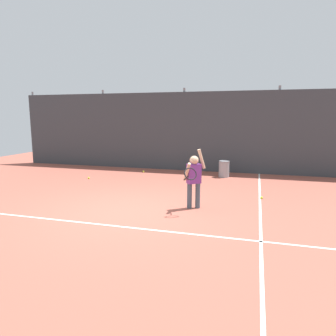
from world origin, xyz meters
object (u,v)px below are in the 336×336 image
ball_hopper (224,169)px  tennis_ball_3 (199,187)px  tennis_ball_1 (89,178)px  tennis_ball_2 (262,198)px  tennis_player (194,177)px  tennis_ball_0 (143,172)px  water_bottle (187,171)px

ball_hopper → tennis_ball_3: size_ratio=8.52×
ball_hopper → tennis_ball_1: bearing=-159.5°
tennis_ball_1 → tennis_ball_3: size_ratio=1.00×
tennis_ball_1 → tennis_ball_2: size_ratio=1.00×
tennis_player → tennis_ball_3: tennis_player is taller
tennis_ball_0 → tennis_ball_2: (4.20, -2.67, 0.00)m
tennis_player → tennis_ball_0: tennis_player is taller
tennis_player → tennis_ball_2: (1.51, 1.26, -0.69)m
ball_hopper → water_bottle: (-1.35, 0.25, -0.18)m
tennis_ball_0 → tennis_ball_3: 3.14m
tennis_ball_1 → water_bottle: bearing=32.1°
water_bottle → tennis_ball_2: 3.88m
ball_hopper → tennis_ball_2: bearing=-65.2°
tennis_player → ball_hopper: size_ratio=2.40×
tennis_ball_2 → tennis_ball_3: 1.89m
ball_hopper → water_bottle: 1.38m
water_bottle → tennis_ball_0: bearing=-172.0°
tennis_ball_3 → tennis_ball_0: bearing=141.2°
water_bottle → tennis_ball_0: size_ratio=3.33×
ball_hopper → tennis_ball_2: 2.93m
water_bottle → tennis_ball_3: 2.34m
tennis_ball_0 → tennis_ball_3: (2.45, -1.96, 0.00)m
ball_hopper → tennis_ball_1: size_ratio=8.52×
tennis_ball_2 → water_bottle: bearing=131.5°
tennis_ball_3 → water_bottle: bearing=110.5°
tennis_ball_1 → tennis_ball_2: same height
tennis_player → tennis_ball_1: 4.69m
water_bottle → tennis_ball_1: water_bottle is taller
tennis_player → ball_hopper: 3.95m
tennis_player → tennis_ball_1: (-4.03, 2.31, -0.69)m
tennis_player → water_bottle: bearing=67.8°
tennis_ball_2 → tennis_ball_0: bearing=147.5°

